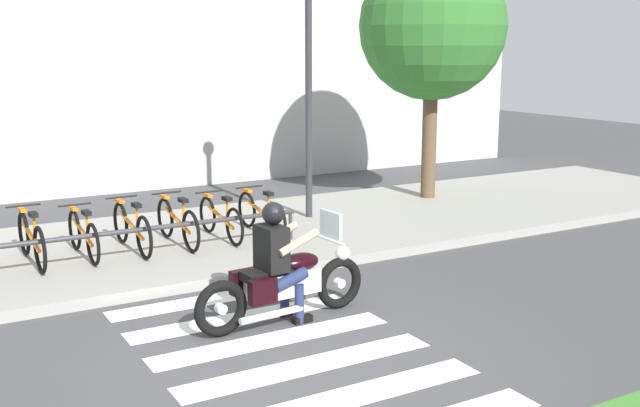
# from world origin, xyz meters

# --- Properties ---
(ground_plane) EXTENTS (48.00, 48.00, 0.00)m
(ground_plane) POSITION_xyz_m (0.00, 0.00, 0.00)
(ground_plane) COLOR #424244
(sidewalk) EXTENTS (24.00, 4.40, 0.15)m
(sidewalk) POSITION_xyz_m (0.00, 4.99, 0.07)
(sidewalk) COLOR gray
(sidewalk) RESTS_ON ground
(crosswalk_stripe_1) EXTENTS (2.80, 0.40, 0.01)m
(crosswalk_stripe_1) POSITION_xyz_m (0.10, -0.80, 0.00)
(crosswalk_stripe_1) COLOR white
(crosswalk_stripe_1) RESTS_ON ground
(crosswalk_stripe_2) EXTENTS (2.80, 0.40, 0.01)m
(crosswalk_stripe_2) POSITION_xyz_m (0.10, 0.00, 0.00)
(crosswalk_stripe_2) COLOR white
(crosswalk_stripe_2) RESTS_ON ground
(crosswalk_stripe_3) EXTENTS (2.80, 0.40, 0.01)m
(crosswalk_stripe_3) POSITION_xyz_m (0.10, 0.80, 0.00)
(crosswalk_stripe_3) COLOR white
(crosswalk_stripe_3) RESTS_ON ground
(crosswalk_stripe_4) EXTENTS (2.80, 0.40, 0.01)m
(crosswalk_stripe_4) POSITION_xyz_m (0.10, 1.60, 0.00)
(crosswalk_stripe_4) COLOR white
(crosswalk_stripe_4) RESTS_ON ground
(crosswalk_stripe_5) EXTENTS (2.80, 0.40, 0.01)m
(crosswalk_stripe_5) POSITION_xyz_m (0.10, 2.40, 0.00)
(crosswalk_stripe_5) COLOR white
(crosswalk_stripe_5) RESTS_ON ground
(motorcycle) EXTENTS (2.27, 0.70, 1.23)m
(motorcycle) POSITION_xyz_m (0.47, 1.24, 0.46)
(motorcycle) COLOR black
(motorcycle) RESTS_ON ground
(rider) EXTENTS (0.66, 0.57, 1.44)m
(rider) POSITION_xyz_m (0.40, 1.24, 0.83)
(rider) COLOR black
(rider) RESTS_ON ground
(bicycle_1) EXTENTS (0.48, 1.73, 0.79)m
(bicycle_1) POSITION_xyz_m (-1.74, 4.66, 0.51)
(bicycle_1) COLOR black
(bicycle_1) RESTS_ON sidewalk
(bicycle_2) EXTENTS (0.48, 1.61, 0.74)m
(bicycle_2) POSITION_xyz_m (-1.03, 4.66, 0.49)
(bicycle_2) COLOR black
(bicycle_2) RESTS_ON sidewalk
(bicycle_3) EXTENTS (0.48, 1.74, 0.78)m
(bicycle_3) POSITION_xyz_m (-0.32, 4.66, 0.50)
(bicycle_3) COLOR black
(bicycle_3) RESTS_ON sidewalk
(bicycle_4) EXTENTS (0.48, 1.71, 0.78)m
(bicycle_4) POSITION_xyz_m (0.39, 4.66, 0.50)
(bicycle_4) COLOR black
(bicycle_4) RESTS_ON sidewalk
(bicycle_5) EXTENTS (0.48, 1.63, 0.73)m
(bicycle_5) POSITION_xyz_m (1.10, 4.66, 0.49)
(bicycle_5) COLOR black
(bicycle_5) RESTS_ON sidewalk
(bicycle_6) EXTENTS (0.48, 1.66, 0.74)m
(bicycle_6) POSITION_xyz_m (1.81, 4.66, 0.49)
(bicycle_6) COLOR black
(bicycle_6) RESTS_ON sidewalk
(bike_rack) EXTENTS (4.87, 0.07, 0.49)m
(bike_rack) POSITION_xyz_m (-0.32, 4.11, 0.57)
(bike_rack) COLOR #333338
(bike_rack) RESTS_ON sidewalk
(street_lamp) EXTENTS (0.28, 0.28, 4.53)m
(street_lamp) POSITION_xyz_m (3.11, 5.39, 2.73)
(street_lamp) COLOR #2D2D33
(street_lamp) RESTS_ON ground
(tree_near_rack) EXTENTS (2.89, 2.89, 4.99)m
(tree_near_rack) POSITION_xyz_m (6.11, 5.79, 3.53)
(tree_near_rack) COLOR brown
(tree_near_rack) RESTS_ON ground
(building_backdrop) EXTENTS (24.00, 1.20, 6.46)m
(building_backdrop) POSITION_xyz_m (0.00, 10.69, 3.23)
(building_backdrop) COLOR #B1B1B1
(building_backdrop) RESTS_ON ground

